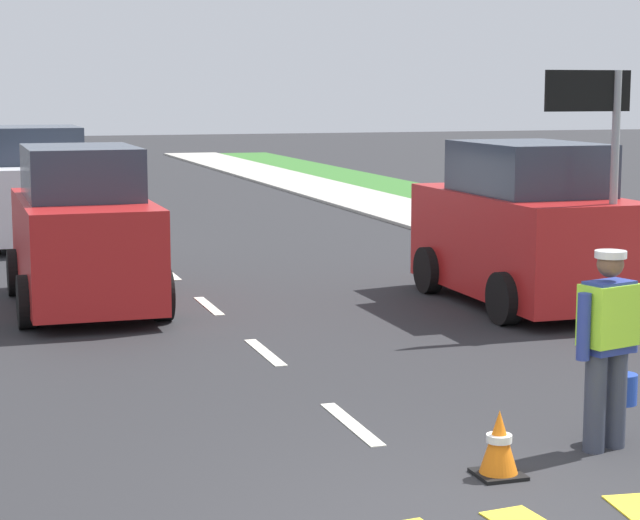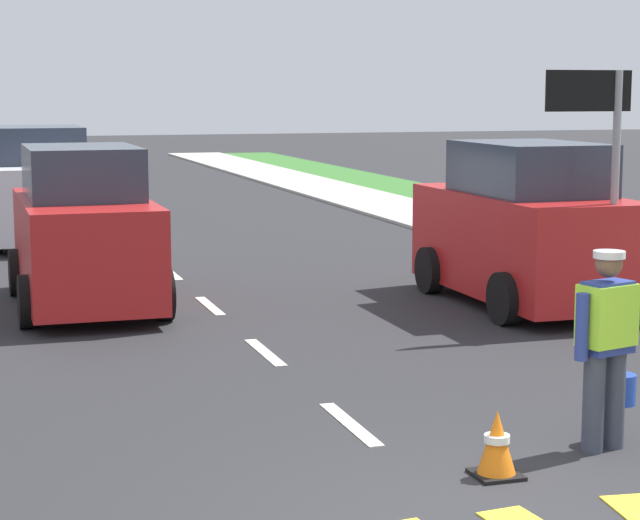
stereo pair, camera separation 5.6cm
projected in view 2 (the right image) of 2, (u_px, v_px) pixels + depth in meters
ground_plane at (102, 215)px, 27.70m from camera, size 96.00×96.00×0.00m
sidewalk_right at (617, 269)px, 19.44m from camera, size 2.40×72.00×0.14m
lane_center_line at (83, 199)px, 31.66m from camera, size 0.14×46.40×0.01m
road_worker at (607, 339)px, 9.59m from camera, size 0.72×0.50×1.67m
lane_direction_sign at (599, 136)px, 14.29m from camera, size 1.16×0.11×3.20m
traffic_cone_near at (497, 444)px, 8.99m from camera, size 0.36×0.36×0.53m
car_parked_curbside at (525, 230)px, 16.07m from camera, size 2.00×3.97×2.25m
car_oncoming_second at (41, 189)px, 22.54m from camera, size 2.06×4.02×2.26m
car_oncoming_lead at (84, 233)px, 15.91m from camera, size 1.93×4.00×2.20m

